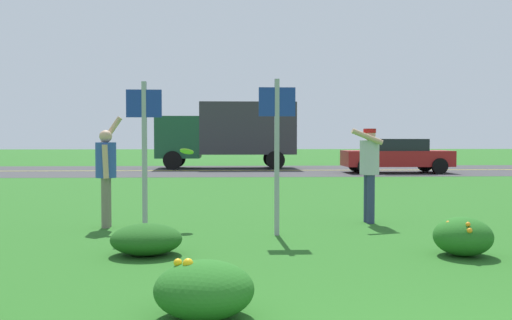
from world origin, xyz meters
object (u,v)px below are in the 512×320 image
at_px(sign_post_near_path, 144,141).
at_px(person_catcher_red_cap_gray_shirt, 369,165).
at_px(car_red_center_left, 397,156).
at_px(person_thrower_blue_shirt, 106,169).
at_px(frisbee_lime, 187,151).
at_px(box_truck_dark_green, 229,131).
at_px(sign_post_by_roadside, 277,141).

bearing_deg(sign_post_near_path, person_catcher_red_cap_gray_shirt, 11.30).
height_order(person_catcher_red_cap_gray_shirt, car_red_center_left, person_catcher_red_cap_gray_shirt).
bearing_deg(sign_post_near_path, person_thrower_blue_shirt, 146.38).
xyz_separation_m(sign_post_near_path, frisbee_lime, (0.64, 0.50, -0.19)).
relative_size(frisbee_lime, box_truck_dark_green, 0.04).
xyz_separation_m(sign_post_by_roadside, frisbee_lime, (-1.45, 0.95, -0.19)).
bearing_deg(frisbee_lime, person_catcher_red_cap_gray_shirt, 4.77).
xyz_separation_m(person_thrower_blue_shirt, car_red_center_left, (9.24, 14.40, -0.24)).
distance_m(frisbee_lime, box_truck_dark_green, 18.34).
bearing_deg(car_red_center_left, box_truck_dark_green, 151.12).
relative_size(person_thrower_blue_shirt, person_catcher_red_cap_gray_shirt, 1.12).
bearing_deg(box_truck_dark_green, person_catcher_red_cap_gray_shirt, -82.30).
bearing_deg(car_red_center_left, sign_post_near_path, -119.85).
bearing_deg(box_truck_dark_green, sign_post_near_path, -94.19).
xyz_separation_m(sign_post_by_roadside, box_truck_dark_green, (-0.70, 19.27, 0.34)).
bearing_deg(person_thrower_blue_shirt, box_truck_dark_green, 83.51).
relative_size(sign_post_near_path, car_red_center_left, 0.53).
distance_m(person_thrower_blue_shirt, box_truck_dark_green, 18.49).
bearing_deg(sign_post_by_roadside, person_catcher_red_cap_gray_shirt, 34.99).
height_order(person_thrower_blue_shirt, frisbee_lime, person_thrower_blue_shirt).
height_order(sign_post_by_roadside, box_truck_dark_green, box_truck_dark_green).
relative_size(frisbee_lime, car_red_center_left, 0.05).
relative_size(person_thrower_blue_shirt, car_red_center_left, 0.42).
distance_m(sign_post_by_roadside, frisbee_lime, 1.74).
bearing_deg(car_red_center_left, person_thrower_blue_shirt, -122.69).
bearing_deg(sign_post_near_path, box_truck_dark_green, 85.81).
xyz_separation_m(person_catcher_red_cap_gray_shirt, car_red_center_left, (4.71, 14.11, -0.28)).
xyz_separation_m(sign_post_by_roadside, person_thrower_blue_shirt, (-2.79, 0.92, -0.48)).
height_order(person_thrower_blue_shirt, car_red_center_left, person_thrower_blue_shirt).
height_order(person_thrower_blue_shirt, box_truck_dark_green, box_truck_dark_green).
bearing_deg(frisbee_lime, sign_post_by_roadside, -33.31).
bearing_deg(car_red_center_left, frisbee_lime, -118.78).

